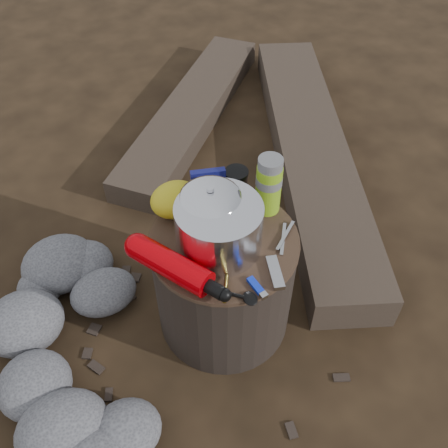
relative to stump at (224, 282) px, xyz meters
name	(u,v)px	position (x,y,z in m)	size (l,w,h in m)	color
ground	(224,316)	(0.00, 0.00, -0.20)	(60.00, 60.00, 0.00)	black
stump	(224,282)	(0.00, 0.00, 0.00)	(0.44, 0.44, 0.41)	black
rock_ring	(82,340)	(-0.48, 0.06, -0.12)	(0.40, 0.88, 0.17)	#535358
log_main	(311,152)	(0.70, 0.57, -0.13)	(0.29, 1.74, 0.15)	#392E24
log_small	(192,111)	(0.35, 1.12, -0.15)	(0.25, 1.34, 0.11)	#392E24
foil_windscreen	(219,227)	(-0.02, -0.01, 0.28)	(0.25, 0.25, 0.15)	silver
camping_pot	(211,212)	(-0.02, 0.04, 0.29)	(0.17, 0.17, 0.17)	silver
fuel_bottle	(171,265)	(-0.18, -0.05, 0.24)	(0.08, 0.32, 0.08)	#C60007
thermos	(269,185)	(0.18, 0.06, 0.30)	(0.08, 0.08, 0.19)	#85BA1C
travel_mug	(236,184)	(0.11, 0.15, 0.26)	(0.07, 0.07, 0.11)	black
stuff_sack	(175,199)	(-0.08, 0.17, 0.26)	(0.15, 0.13, 0.11)	gold
food_pouch	(209,189)	(0.02, 0.15, 0.27)	(0.11, 0.02, 0.13)	navy
lighter	(256,286)	(0.01, -0.19, 0.21)	(0.02, 0.08, 0.01)	#102DD1
multitool	(275,273)	(0.08, -0.17, 0.21)	(0.03, 0.11, 0.02)	#B2B2B7
pot_grabber	(283,238)	(0.16, -0.07, 0.21)	(0.03, 0.13, 0.01)	#B2B2B7
spork	(225,292)	(-0.08, -0.17, 0.21)	(0.03, 0.15, 0.01)	black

